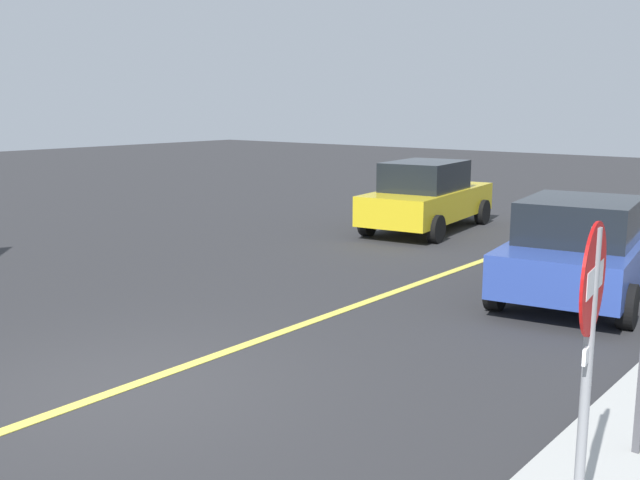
% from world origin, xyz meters
% --- Properties ---
extents(ground_plane, '(80.00, 80.00, 0.00)m').
position_xyz_m(ground_plane, '(0.00, 0.00, 0.00)').
color(ground_plane, '#2D2D30').
extents(lane_marking_centre, '(28.00, 0.16, 0.01)m').
position_xyz_m(lane_marking_centre, '(3.00, 0.00, 0.01)').
color(lane_marking_centre, '#E0D14C').
extents(stop_sign, '(0.75, 0.13, 2.34)m').
position_xyz_m(stop_sign, '(0.23, -4.91, 1.60)').
color(stop_sign, gray).
rests_on(stop_sign, ground_plane).
extents(car_yellow_behind_van, '(4.68, 2.42, 1.71)m').
position_xyz_m(car_yellow_behind_van, '(10.97, 2.74, 0.85)').
color(car_yellow_behind_van, gold).
rests_on(car_yellow_behind_van, ground_plane).
extents(car_blue_near_curb, '(4.40, 2.58, 1.62)m').
position_xyz_m(car_blue_near_curb, '(6.98, -2.47, 0.81)').
color(car_blue_near_curb, '#2D479E').
rests_on(car_blue_near_curb, ground_plane).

